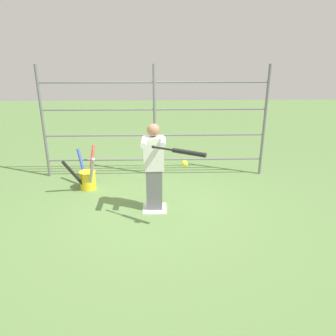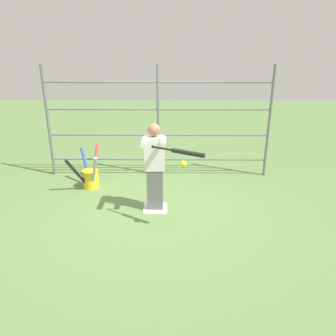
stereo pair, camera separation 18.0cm
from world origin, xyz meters
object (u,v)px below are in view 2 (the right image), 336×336
Objects in this scene: batter at (155,165)px; bat_bucket at (90,176)px; softball_in_flight at (184,164)px; baseball_bat_swinging at (183,152)px.

batter is 1.70m from bat_bucket.
softball_in_flight is at bearing 121.34° from batter.
softball_in_flight is at bearing 136.80° from bat_bucket.
softball_in_flight reaches higher than bat_bucket.
softball_in_flight is 2.56m from bat_bucket.
bat_bucket is (1.75, -1.58, -1.01)m from baseball_bat_swinging.
softball_in_flight is (-0.01, 0.07, -0.15)m from baseball_bat_swinging.
batter is 15.45× the size of softball_in_flight.
batter is 1.96× the size of baseball_bat_swinging.
bat_bucket is at bearing -35.08° from batter.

